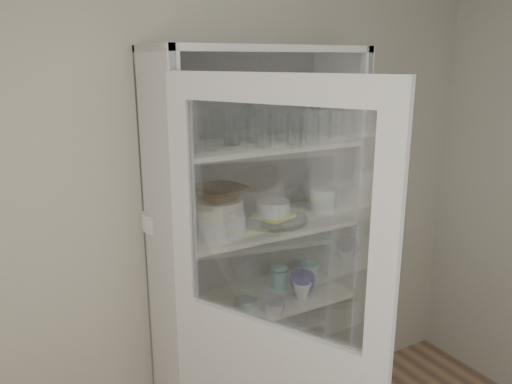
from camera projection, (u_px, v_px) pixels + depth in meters
wall_back at (200, 209)px, 2.54m from camera, size 3.60×0.02×2.60m
pantry_cabinet at (250, 278)px, 2.59m from camera, size 1.00×0.45×2.10m
cupboard_door at (271, 378)px, 1.89m from camera, size 0.44×0.82×2.00m
tumbler_0 at (187, 137)px, 2.01m from camera, size 0.09×0.09×0.15m
tumbler_1 at (190, 135)px, 2.06m from camera, size 0.10×0.10×0.15m
tumbler_2 at (263, 131)px, 2.20m from camera, size 0.09×0.09×0.15m
tumbler_3 at (294, 129)px, 2.27m from camera, size 0.09×0.09×0.14m
tumbler_4 at (312, 128)px, 2.31m from camera, size 0.08×0.08×0.14m
tumbler_5 at (336, 126)px, 2.43m from camera, size 0.08×0.08×0.12m
tumbler_6 at (323, 125)px, 2.40m from camera, size 0.08×0.08×0.14m
tumbler_7 at (173, 133)px, 2.14m from camera, size 0.09×0.09×0.15m
tumbler_8 at (232, 129)px, 2.26m from camera, size 0.08×0.08×0.15m
tumbler_9 at (255, 126)px, 2.33m from camera, size 0.09×0.09×0.16m
tumbler_10 at (235, 131)px, 2.28m from camera, size 0.07×0.07×0.12m
tumbler_11 at (282, 125)px, 2.39m from camera, size 0.08×0.08×0.14m
goblet_0 at (165, 129)px, 2.22m from camera, size 0.07×0.07×0.16m
goblet_1 at (248, 120)px, 2.44m from camera, size 0.08×0.08×0.18m
goblet_2 at (247, 122)px, 2.39m from camera, size 0.08×0.08×0.18m
goblet_3 at (312, 116)px, 2.58m from camera, size 0.09×0.09×0.19m
plate_stack_front at (219, 224)px, 2.28m from camera, size 0.24×0.24×0.10m
plate_stack_back at (166, 220)px, 2.37m from camera, size 0.23×0.23×0.08m
cream_bowl at (219, 207)px, 2.26m from camera, size 0.25×0.25×0.07m
terracotta_bowl at (218, 193)px, 2.24m from camera, size 0.30×0.30×0.06m
glass_platter at (273, 219)px, 2.48m from camera, size 0.43×0.43×0.02m
yellow_trivet at (273, 216)px, 2.48m from camera, size 0.21×0.21×0.01m
white_ramekin at (273, 208)px, 2.47m from camera, size 0.17×0.17×0.07m
grey_bowl_stack at (323, 200)px, 2.64m from camera, size 0.13×0.13×0.12m
mug_blue at (302, 283)px, 2.60m from camera, size 0.15×0.15×0.10m
mug_teal at (310, 272)px, 2.73m from camera, size 0.12×0.12×0.10m
mug_white at (302, 290)px, 2.54m from camera, size 0.12×0.12×0.09m
teal_jar at (280, 277)px, 2.66m from camera, size 0.09×0.09×0.11m
measuring_cups at (244, 303)px, 2.45m from camera, size 0.10×0.10×0.04m
white_canister at (180, 305)px, 2.35m from camera, size 0.11×0.11×0.12m
cream_dish at (252, 358)px, 2.66m from camera, size 0.28×0.28×0.08m
tin_box at (288, 352)px, 2.72m from camera, size 0.23×0.20×0.06m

